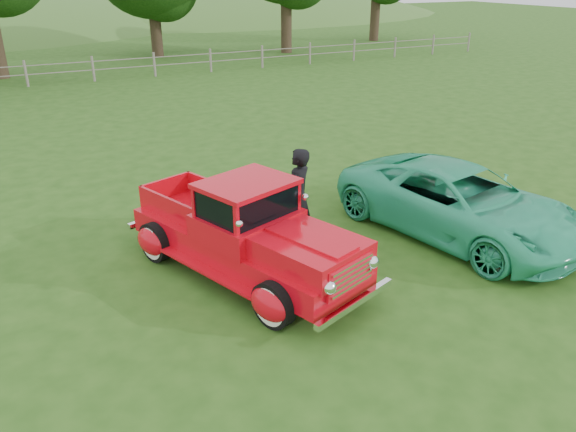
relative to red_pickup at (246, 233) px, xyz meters
name	(u,v)px	position (x,y,z in m)	size (l,w,h in m)	color
ground	(316,295)	(0.74, -1.24, -0.80)	(140.00, 140.00, 0.00)	#234A13
fence_line	(93,69)	(0.74, 20.76, -0.19)	(48.00, 0.12, 1.20)	gray
red_pickup	(246,233)	(0.00, 0.00, 0.00)	(3.39, 5.28, 1.78)	black
teal_sedan	(459,202)	(4.49, -0.46, -0.08)	(2.37, 5.15, 1.43)	#2DB483
man	(298,196)	(1.42, 0.74, 0.17)	(0.71, 0.46, 1.94)	black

